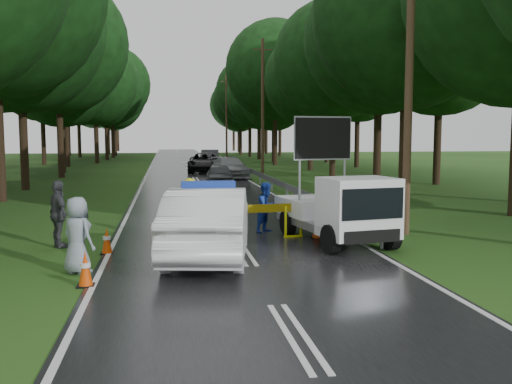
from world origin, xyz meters
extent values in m
plane|color=#1C4313|center=(0.00, 0.00, 0.00)|extent=(160.00, 160.00, 0.00)
cube|color=black|center=(0.00, 30.00, 0.01)|extent=(7.00, 140.00, 0.02)
cylinder|color=gray|center=(3.70, 0.00, 0.35)|extent=(0.12, 0.12, 0.70)
cube|color=gray|center=(3.70, 30.00, 0.55)|extent=(0.05, 60.00, 0.30)
cylinder|color=#4E3724|center=(5.20, 2.00, 5.00)|extent=(0.24, 0.24, 10.00)
cylinder|color=#4E3724|center=(5.20, 28.00, 5.00)|extent=(0.24, 0.24, 10.00)
cube|color=#4E3724|center=(5.20, 28.00, 9.20)|extent=(1.40, 0.08, 0.08)
cylinder|color=#4E3724|center=(5.20, 54.00, 5.00)|extent=(0.24, 0.24, 10.00)
cube|color=#4E3724|center=(5.20, 54.00, 9.20)|extent=(1.40, 0.08, 0.08)
imported|color=white|center=(-0.90, -0.41, 0.86)|extent=(2.61, 5.44, 1.72)
cube|color=#1938A5|center=(-0.90, -0.41, 1.81)|extent=(1.33, 0.55, 0.17)
cube|color=gray|center=(2.71, 1.50, 0.50)|extent=(2.43, 4.05, 0.23)
cube|color=white|center=(2.55, 2.39, 0.86)|extent=(2.24, 2.46, 0.50)
cube|color=white|center=(2.99, -0.11, 1.13)|extent=(2.03, 1.74, 1.54)
cube|color=black|center=(3.11, -0.84, 1.31)|extent=(1.66, 0.32, 0.77)
cube|color=black|center=(2.61, 2.03, 2.90)|extent=(1.71, 0.40, 1.18)
cylinder|color=black|center=(2.17, -0.43, 0.38)|extent=(0.38, 0.79, 0.76)
cylinder|color=black|center=(3.86, -0.14, 0.38)|extent=(0.38, 0.79, 0.76)
cylinder|color=black|center=(1.68, 2.42, 0.38)|extent=(0.38, 0.79, 0.76)
cylinder|color=black|center=(3.37, 2.71, 0.38)|extent=(0.38, 0.79, 0.76)
cube|color=#E3EF0C|center=(-0.37, 1.69, 0.47)|extent=(0.06, 0.06, 0.95)
cube|color=#E3EF0C|center=(0.10, 1.75, 0.47)|extent=(0.06, 0.06, 0.95)
cube|color=#E3EF0C|center=(1.50, 1.93, 0.47)|extent=(0.06, 0.06, 0.95)
cube|color=#E3EF0C|center=(1.97, 1.99, 0.47)|extent=(0.06, 0.06, 0.95)
cube|color=#F2CC00|center=(0.80, 1.84, 0.90)|extent=(2.45, 0.36, 0.24)
imported|color=#F5F50D|center=(-1.27, 2.00, 0.89)|extent=(0.72, 0.53, 1.78)
imported|color=#1B3EB2|center=(1.13, 3.00, 0.77)|extent=(0.95, 0.94, 1.55)
imported|color=#3E3F45|center=(-4.73, 1.50, 0.90)|extent=(0.90, 1.14, 1.80)
imported|color=gray|center=(-3.80, -1.50, 0.84)|extent=(0.97, 0.94, 1.68)
imported|color=#43474C|center=(1.14, 18.89, 0.63)|extent=(1.62, 3.77, 1.27)
imported|color=gray|center=(2.38, 24.89, 0.72)|extent=(2.49, 5.14, 1.44)
imported|color=black|center=(1.06, 30.89, 0.77)|extent=(2.99, 5.74, 1.55)
imported|color=#393C40|center=(2.18, 40.70, 0.76)|extent=(2.20, 4.79, 1.52)
cube|color=black|center=(-3.50, -2.62, 0.02)|extent=(0.34, 0.34, 0.03)
cone|color=#DD4206|center=(-3.50, -2.62, 0.37)|extent=(0.28, 0.28, 0.70)
cube|color=black|center=(-0.96, 0.00, 0.01)|extent=(0.32, 0.32, 0.03)
cone|color=#DD4206|center=(-0.96, 0.00, 0.35)|extent=(0.27, 0.27, 0.67)
cube|color=black|center=(-0.20, 3.59, 0.02)|extent=(0.38, 0.38, 0.03)
cone|color=#DD4206|center=(-0.20, 3.59, 0.41)|extent=(0.31, 0.31, 0.77)
cube|color=black|center=(-3.40, 0.50, 0.01)|extent=(0.32, 0.32, 0.03)
cone|color=#DD4206|center=(-3.40, 0.50, 0.35)|extent=(0.27, 0.27, 0.66)
cube|color=black|center=(2.40, 1.76, 0.01)|extent=(0.34, 0.34, 0.03)
cone|color=#DD4206|center=(2.40, 1.76, 0.37)|extent=(0.28, 0.28, 0.70)
camera|label=1|loc=(-1.86, -14.07, 3.01)|focal=40.00mm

